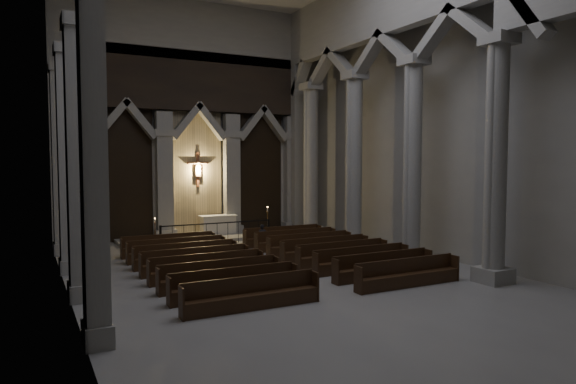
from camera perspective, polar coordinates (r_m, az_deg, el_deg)
The scene contains 11 objects.
room at distance 16.68m, azimuth 2.46°, elevation 15.98°, with size 24.00×24.10×12.00m.
sanctuary_wall at distance 27.04m, azimuth -9.94°, elevation 9.08°, with size 14.00×0.77×12.00m.
right_arcade at distance 20.94m, azimuth 14.14°, elevation 13.97°, with size 1.00×24.00×12.00m.
left_pilasters at distance 17.69m, azimuth -23.03°, elevation 2.94°, with size 0.60×13.00×8.03m.
sanctuary_step at distance 26.33m, azimuth -9.17°, elevation -5.04°, with size 8.50×2.60×0.15m, color gray.
altar at distance 27.06m, azimuth -7.78°, elevation -3.58°, with size 1.91×0.77×0.97m.
altar_rail at distance 24.56m, azimuth -7.88°, elevation -4.16°, with size 5.45×0.09×1.07m.
candle_stand_left at distance 24.60m, azimuth -14.55°, elevation -5.05°, with size 0.22×0.22×1.33m.
candle_stand_right at distance 26.51m, azimuth -2.29°, elevation -4.14°, with size 0.27×0.27×1.61m.
pews at distance 19.16m, azimuth -1.83°, elevation -7.64°, with size 9.34×9.26×0.88m.
worshipper at distance 22.94m, azimuth -2.86°, elevation -5.04°, with size 0.42×0.27×1.14m, color black.
Camera 1 is at (-8.09, -14.14, 4.05)m, focal length 32.00 mm.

